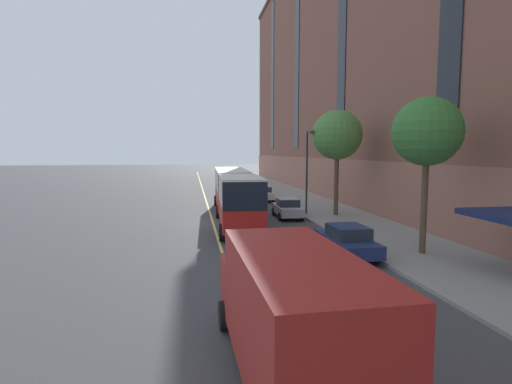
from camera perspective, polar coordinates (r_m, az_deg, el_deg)
name	(u,v)px	position (r m, az deg, el deg)	size (l,w,h in m)	color
ground_plane	(221,221)	(29.77, -4.97, -4.17)	(260.00, 260.00, 0.00)	#424244
sidewalk	(329,211)	(34.62, 10.32, -2.71)	(5.91, 160.00, 0.15)	gray
apartment_facade	(456,4)	(37.47, 26.70, 22.92)	(15.20, 110.00, 33.12)	brown
city_bus	(234,191)	(30.55, -3.18, 0.08)	(3.36, 18.19, 3.63)	red
parked_car_navy_0	(238,179)	(63.20, -2.64, 1.85)	(1.99, 4.45, 1.56)	navy
parked_car_white_1	(263,193)	(41.87, 0.94, -0.17)	(1.98, 4.68, 1.56)	silver
parked_car_silver_3	(287,208)	(31.05, 4.51, -2.29)	(1.98, 4.35, 1.56)	#B7B7BC
parked_car_black_4	(251,187)	(49.38, -0.69, 0.74)	(2.04, 4.77, 1.56)	black
parked_car_navy_5	(347,240)	(20.30, 12.81, -6.76)	(2.09, 4.69, 1.56)	navy
box_truck	(288,309)	(8.91, 4.56, -16.39)	(2.49, 7.52, 3.16)	maroon
street_tree_near_corner	(427,132)	(21.05, 23.25, 7.82)	(3.32, 3.32, 7.62)	brown
street_tree_mid_block	(337,135)	(31.84, 11.54, 7.93)	(3.86, 3.86, 8.21)	brown
street_lamp	(308,163)	(32.06, 7.40, 4.12)	(0.36, 1.48, 6.62)	#2D2D30
lane_centerline	(211,215)	(32.69, -6.51, -3.28)	(0.16, 140.00, 0.01)	#E0D66B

